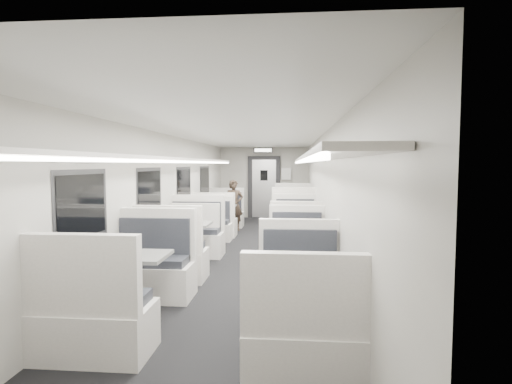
% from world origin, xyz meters
% --- Properties ---
extents(room, '(3.24, 12.24, 2.64)m').
position_xyz_m(room, '(0.00, 0.00, 1.20)').
color(room, black).
rests_on(room, ground).
extents(booth_left_a, '(1.04, 2.11, 1.13)m').
position_xyz_m(booth_left_a, '(-1.00, 3.12, 0.38)').
color(booth_left_a, white).
rests_on(booth_left_a, room).
extents(booth_left_b, '(0.97, 1.97, 1.05)m').
position_xyz_m(booth_left_b, '(-1.00, 1.10, 0.35)').
color(booth_left_b, white).
rests_on(booth_left_b, room).
extents(booth_left_c, '(1.11, 2.25, 1.20)m').
position_xyz_m(booth_left_c, '(-1.00, -0.65, 0.40)').
color(booth_left_c, white).
rests_on(booth_left_c, room).
extents(booth_left_d, '(1.12, 2.27, 1.21)m').
position_xyz_m(booth_left_d, '(-1.00, -3.16, 0.41)').
color(booth_left_d, white).
rests_on(booth_left_d, room).
extents(booth_right_a, '(1.15, 2.34, 1.25)m').
position_xyz_m(booth_right_a, '(1.00, 3.54, 0.42)').
color(booth_right_a, white).
rests_on(booth_right_a, room).
extents(booth_right_b, '(1.02, 2.07, 1.11)m').
position_xyz_m(booth_right_b, '(1.00, 1.19, 0.37)').
color(booth_right_b, white).
rests_on(booth_right_b, room).
extents(booth_right_c, '(1.00, 2.03, 1.08)m').
position_xyz_m(booth_right_c, '(1.00, -1.23, 0.36)').
color(booth_right_c, white).
rests_on(booth_right_c, room).
extents(booth_right_d, '(1.04, 2.11, 1.13)m').
position_xyz_m(booth_right_d, '(1.00, -3.44, 0.38)').
color(booth_right_d, white).
rests_on(booth_right_d, room).
extents(passenger, '(0.57, 0.44, 1.40)m').
position_xyz_m(passenger, '(-0.66, 3.27, 0.70)').
color(passenger, black).
rests_on(passenger, room).
extents(window_a, '(0.02, 1.18, 0.84)m').
position_xyz_m(window_a, '(-1.49, 3.40, 1.35)').
color(window_a, black).
rests_on(window_a, room).
extents(window_b, '(0.02, 1.18, 0.84)m').
position_xyz_m(window_b, '(-1.49, 1.20, 1.35)').
color(window_b, black).
rests_on(window_b, room).
extents(window_c, '(0.02, 1.18, 0.84)m').
position_xyz_m(window_c, '(-1.49, -1.00, 1.35)').
color(window_c, black).
rests_on(window_c, room).
extents(window_d, '(0.02, 1.18, 0.84)m').
position_xyz_m(window_d, '(-1.49, -3.20, 1.35)').
color(window_d, black).
rests_on(window_d, room).
extents(luggage_rack_left, '(0.46, 10.40, 0.09)m').
position_xyz_m(luggage_rack_left, '(-1.24, -0.30, 1.92)').
color(luggage_rack_left, white).
rests_on(luggage_rack_left, room).
extents(luggage_rack_right, '(0.46, 10.40, 0.09)m').
position_xyz_m(luggage_rack_right, '(1.24, -0.30, 1.92)').
color(luggage_rack_right, white).
rests_on(luggage_rack_right, room).
extents(vestibule_door, '(1.10, 0.13, 2.10)m').
position_xyz_m(vestibule_door, '(0.00, 5.93, 1.04)').
color(vestibule_door, black).
rests_on(vestibule_door, room).
extents(exit_sign, '(0.62, 0.12, 0.16)m').
position_xyz_m(exit_sign, '(0.00, 5.44, 2.28)').
color(exit_sign, black).
rests_on(exit_sign, room).
extents(wall_notice, '(0.32, 0.02, 0.40)m').
position_xyz_m(wall_notice, '(0.75, 5.92, 1.50)').
color(wall_notice, white).
rests_on(wall_notice, room).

